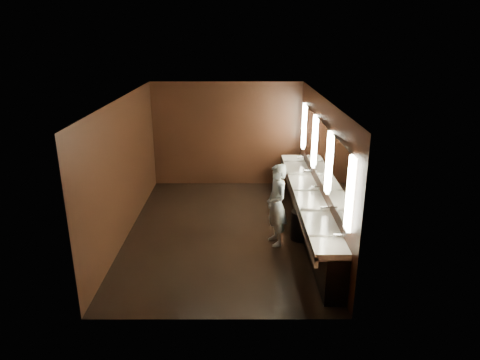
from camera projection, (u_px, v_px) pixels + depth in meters
name	position (u px, v px, depth m)	size (l,w,h in m)	color
floor	(224.00, 230.00, 9.15)	(6.00, 6.00, 0.00)	black
ceiling	(222.00, 99.00, 8.23)	(4.00, 6.00, 0.02)	#2D2D2B
wall_back	(227.00, 134.00, 11.52)	(4.00, 0.02, 2.80)	black
wall_front	(215.00, 234.00, 5.85)	(4.00, 0.02, 2.80)	black
wall_left	(125.00, 168.00, 8.68)	(0.02, 6.00, 2.80)	black
wall_right	(321.00, 168.00, 8.69)	(0.02, 6.00, 2.80)	black
sink_counter	(309.00, 209.00, 8.99)	(0.55, 5.40, 1.01)	black
mirror_band	(321.00, 151.00, 8.57)	(0.06, 5.03, 1.15)	white
person	(277.00, 205.00, 8.33)	(0.60, 0.39, 1.65)	#9BBDE8
trash_bin	(300.00, 225.00, 8.67)	(0.39, 0.39, 0.60)	black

